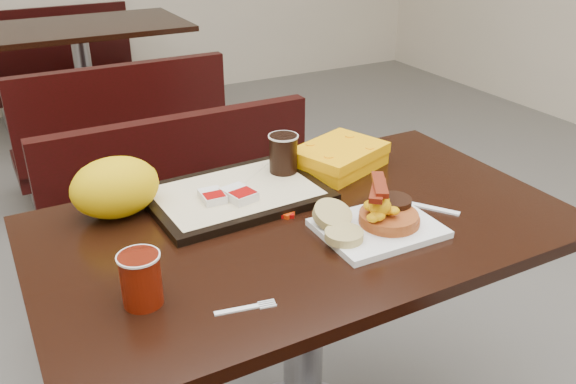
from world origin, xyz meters
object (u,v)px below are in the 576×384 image
bench_near_n (203,234)px  bench_far_n (65,65)px  knife (419,205)px  bench_far_s (117,128)px  hashbrown_sleeve_left (212,196)px  table_near (303,351)px  hashbrown_sleeve_right (239,194)px  clamshell (339,157)px  coffee_cup_near (141,280)px  coffee_cup_far (283,154)px  table_far (87,89)px  paper_bag (115,187)px  fork (237,310)px  pancake_stack (389,217)px  tray (236,194)px  platter (378,228)px

bench_near_n → bench_far_n: same height
knife → bench_far_s: bearing=153.1°
hashbrown_sleeve_left → table_near: bearing=-43.6°
knife → hashbrown_sleeve_right: (-0.37, 0.21, 0.03)m
hashbrown_sleeve_left → clamshell: size_ratio=0.30×
coffee_cup_near → clamshell: coffee_cup_near is taller
bench_far_n → hashbrown_sleeve_left: 3.17m
hashbrown_sleeve_left → coffee_cup_far: bearing=18.9°
table_far → coffee_cup_far: (0.07, -2.37, 0.44)m
bench_near_n → table_near: bearing=-90.0°
table_near → clamshell: (0.23, 0.22, 0.41)m
table_near → paper_bag: bearing=147.1°
bench_far_s → coffee_cup_near: bearing=-101.4°
bench_near_n → bench_far_s: 1.20m
coffee_cup_near → paper_bag: (0.05, 0.36, 0.02)m
table_near → bench_far_n: table_near is taller
bench_far_s → paper_bag: size_ratio=4.96×
bench_far_s → fork: bearing=-97.2°
pancake_stack → tray: bearing=128.5°
platter → clamshell: 0.35m
coffee_cup_far → paper_bag: size_ratio=0.49×
platter → tray: 0.36m
bench_near_n → bench_far_n: (0.00, 2.60, 0.00)m
hashbrown_sleeve_left → tray: bearing=18.0°
table_far → paper_bag: (-0.36, -2.37, 0.44)m
bench_near_n → coffee_cup_far: coffee_cup_far is taller
bench_far_s → coffee_cup_near: 2.11m
table_far → hashbrown_sleeve_right: 2.49m
hashbrown_sleeve_left → hashbrown_sleeve_right: size_ratio=0.87×
table_far → paper_bag: bearing=-98.7°
bench_near_n → paper_bag: (-0.36, -0.47, 0.46)m
paper_bag → hashbrown_sleeve_left: bearing=-18.6°
table_near → knife: bearing=-12.9°
bench_far_n → platter: (0.12, -3.41, 0.40)m
platter → pancake_stack: (0.03, -0.00, 0.02)m
coffee_cup_near → table_far: bearing=81.5°
clamshell → paper_bag: (-0.59, 0.02, 0.04)m
fork → platter: bearing=26.7°
fork → paper_bag: bearing=112.4°
table_near → pancake_stack: 0.45m
table_far → paper_bag: paper_bag is taller
tray → bench_near_n: bearing=77.7°
hashbrown_sleeve_left → coffee_cup_far: coffee_cup_far is taller
bench_far_s → pancake_stack: 2.06m
bench_far_n → hashbrown_sleeve_right: bearing=-91.8°
bench_far_n → platter: platter is taller
platter → bench_far_s: bearing=94.1°
bench_far_n → coffee_cup_far: coffee_cup_far is taller
clamshell → paper_bag: 0.59m
bench_near_n → pancake_stack: (0.15, -0.82, 0.42)m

